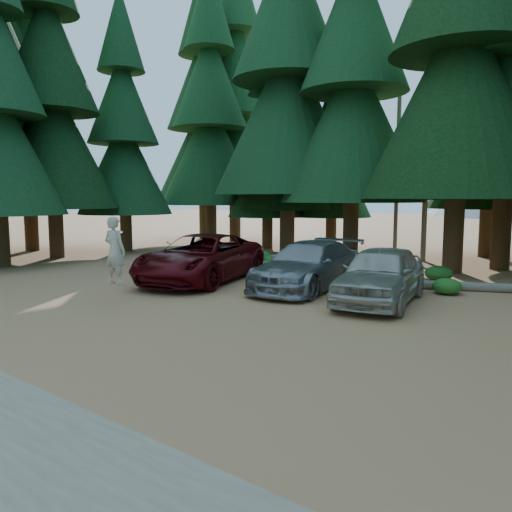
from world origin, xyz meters
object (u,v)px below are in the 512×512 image
object	(u,v)px
silver_minivan_center	(308,265)
log_left	(305,268)
log_mid	(312,269)
silver_minivan_right	(381,274)
red_pickup	(201,258)
frisbee_player	(115,251)
log_right	(499,288)

from	to	relation	value
silver_minivan_center	log_left	size ratio (longest dim) A/B	1.21
silver_minivan_center	log_left	distance (m)	3.86
log_mid	log_left	bearing A→B (deg)	-168.13
silver_minivan_center	silver_minivan_right	distance (m)	2.80
silver_minivan_right	red_pickup	bearing A→B (deg)	173.59
frisbee_player	log_mid	xyz separation A→B (m)	(1.30, 8.31, -1.35)
red_pickup	frisbee_player	world-z (taller)	frisbee_player
log_left	log_right	bearing A→B (deg)	-8.81
log_left	red_pickup	bearing A→B (deg)	-120.23
red_pickup	silver_minivan_right	size ratio (longest dim) A/B	1.26
silver_minivan_center	log_right	world-z (taller)	silver_minivan_center
silver_minivan_center	silver_minivan_right	xyz separation A→B (m)	(2.75, -0.56, 0.04)
log_left	log_mid	size ratio (longest dim) A/B	1.32
silver_minivan_center	log_right	xyz separation A→B (m)	(5.05, 3.16, -0.62)
red_pickup	log_right	xyz separation A→B (m)	(8.83, 4.22, -0.69)
red_pickup	log_left	size ratio (longest dim) A/B	1.37
log_mid	frisbee_player	bearing A→B (deg)	-78.34
silver_minivan_center	log_mid	size ratio (longest dim) A/B	1.59
frisbee_player	log_left	bearing A→B (deg)	-106.12
silver_minivan_center	silver_minivan_right	size ratio (longest dim) A/B	1.12
silver_minivan_right	log_right	xyz separation A→B (m)	(2.30, 3.72, -0.66)
red_pickup	log_mid	size ratio (longest dim) A/B	1.80
log_left	silver_minivan_center	bearing A→B (deg)	-64.80
silver_minivan_center	silver_minivan_right	bearing A→B (deg)	-17.06
frisbee_player	log_left	world-z (taller)	frisbee_player
log_mid	log_right	size ratio (longest dim) A/B	0.73
frisbee_player	log_mid	distance (m)	8.52
log_mid	silver_minivan_center	bearing A→B (deg)	-39.80
red_pickup	silver_minivan_right	bearing A→B (deg)	-11.54
frisbee_player	log_mid	bearing A→B (deg)	-108.65
silver_minivan_right	log_left	xyz separation A→B (m)	(-4.88, 3.72, -0.65)
log_mid	red_pickup	bearing A→B (deg)	-95.34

